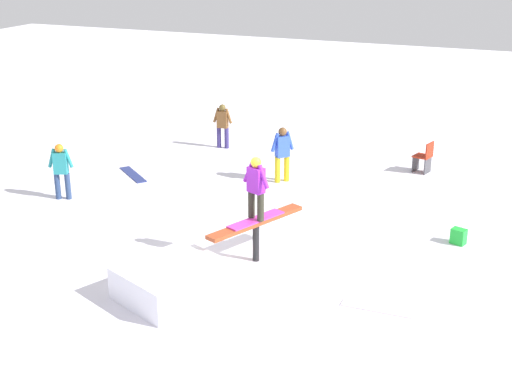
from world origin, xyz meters
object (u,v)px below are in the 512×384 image
(bystander_blue, at_px, (282,152))
(bystander_brown, at_px, (223,124))
(main_rider_on_rail, at_px, (256,190))
(loose_snowboard_white, at_px, (377,308))
(rail_feature, at_px, (256,227))
(backpack_on_snow, at_px, (459,236))
(loose_snowboard_navy, at_px, (133,174))
(bystander_teal, at_px, (61,168))
(folding_chair, at_px, (424,158))

(bystander_blue, xyz_separation_m, bystander_brown, (2.25, 2.80, -0.07))
(main_rider_on_rail, distance_m, loose_snowboard_white, 3.29)
(rail_feature, bearing_deg, bystander_blue, 37.50)
(rail_feature, distance_m, bystander_blue, 4.91)
(loose_snowboard_white, xyz_separation_m, backpack_on_snow, (3.43, -0.94, 0.16))
(bystander_blue, height_order, loose_snowboard_navy, bystander_blue)
(bystander_blue, bearing_deg, loose_snowboard_navy, 147.88)
(bystander_teal, xyz_separation_m, backpack_on_snow, (0.99, -9.49, -0.63))
(bystander_blue, bearing_deg, backpack_on_snow, -72.49)
(bystander_blue, relative_size, backpack_on_snow, 4.38)
(bystander_teal, height_order, bystander_blue, bystander_blue)
(main_rider_on_rail, distance_m, bystander_blue, 4.96)
(bystander_brown, bearing_deg, folding_chair, 174.66)
(main_rider_on_rail, distance_m, folding_chair, 7.37)
(bystander_teal, xyz_separation_m, loose_snowboard_white, (-2.43, -8.55, -0.79))
(rail_feature, distance_m, bystander_teal, 5.98)
(rail_feature, bearing_deg, backpack_on_snow, -33.57)
(backpack_on_snow, bearing_deg, folding_chair, 126.95)
(bystander_blue, distance_m, loose_snowboard_navy, 4.19)
(folding_chair, bearing_deg, bystander_blue, -40.72)
(loose_snowboard_navy, bearing_deg, bystander_teal, -66.26)
(backpack_on_snow, bearing_deg, bystander_teal, -156.07)
(bystander_brown, bearing_deg, rail_feature, 114.86)
(backpack_on_snow, bearing_deg, loose_snowboard_navy, -170.12)
(rail_feature, height_order, loose_snowboard_navy, rail_feature)
(bystander_blue, distance_m, folding_chair, 4.03)
(main_rider_on_rail, xyz_separation_m, backpack_on_snow, (2.43, -3.68, -1.36))
(loose_snowboard_navy, bearing_deg, rail_feature, 3.60)
(bystander_blue, distance_m, bystander_brown, 3.59)
(bystander_blue, relative_size, loose_snowboard_white, 1.18)
(main_rider_on_rail, height_order, bystander_brown, main_rider_on_rail)
(loose_snowboard_navy, height_order, loose_snowboard_white, same)
(rail_feature, distance_m, bystander_brown, 8.08)
(bystander_blue, distance_m, loose_snowboard_white, 7.04)
(backpack_on_snow, bearing_deg, bystander_brown, 167.22)
(bystander_brown, xyz_separation_m, folding_chair, (-0.04, -6.14, -0.35))
(bystander_blue, xyz_separation_m, backpack_on_snow, (-2.33, -4.91, -0.67))
(bystander_teal, relative_size, bystander_blue, 0.95)
(bystander_brown, bearing_deg, backpack_on_snow, 144.27)
(rail_feature, distance_m, backpack_on_snow, 4.45)
(loose_snowboard_navy, relative_size, backpack_on_snow, 4.35)
(main_rider_on_rail, height_order, folding_chair, main_rider_on_rail)
(folding_chair, bearing_deg, bystander_teal, -39.35)
(bystander_teal, relative_size, loose_snowboard_white, 1.12)
(loose_snowboard_navy, xyz_separation_m, folding_chair, (3.28, -7.31, 0.40))
(main_rider_on_rail, height_order, bystander_blue, main_rider_on_rail)
(main_rider_on_rail, height_order, loose_snowboard_white, main_rider_on_rail)
(folding_chair, bearing_deg, bystander_brown, -74.63)
(bystander_teal, distance_m, backpack_on_snow, 9.56)
(bystander_teal, xyz_separation_m, folding_chair, (5.54, -7.93, -0.38))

